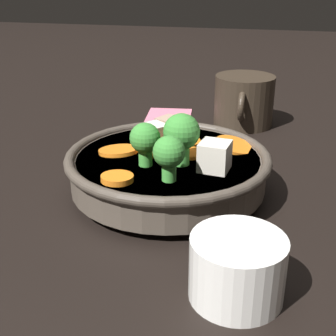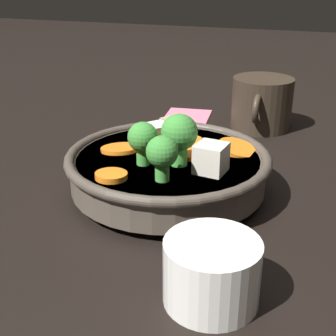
% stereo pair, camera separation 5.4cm
% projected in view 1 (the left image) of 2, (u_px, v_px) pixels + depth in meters
% --- Properties ---
extents(ground_plane, '(3.00, 3.00, 0.00)m').
position_uv_depth(ground_plane, '(168.00, 192.00, 0.56)').
color(ground_plane, black).
extents(stirfry_bowl, '(0.24, 0.24, 0.10)m').
position_uv_depth(stirfry_bowl, '(168.00, 166.00, 0.54)').
color(stirfry_bowl, '#51473D').
rests_on(stirfry_bowl, ground_plane).
extents(tea_cup, '(0.08, 0.08, 0.05)m').
position_uv_depth(tea_cup, '(237.00, 267.00, 0.37)').
color(tea_cup, white).
rests_on(tea_cup, ground_plane).
extents(dark_mug, '(0.12, 0.10, 0.08)m').
position_uv_depth(dark_mug, '(244.00, 101.00, 0.77)').
color(dark_mug, '#33281E').
rests_on(dark_mug, ground_plane).
extents(napkin, '(0.12, 0.09, 0.00)m').
position_uv_depth(napkin, '(168.00, 117.00, 0.82)').
color(napkin, '#D16B84').
rests_on(napkin, ground_plane).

